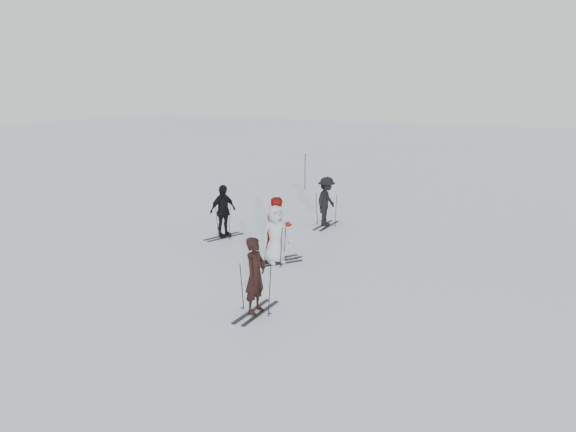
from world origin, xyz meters
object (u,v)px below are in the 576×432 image
(skier_uphill_left, at_px, (223,212))
(skier_uphill_far, at_px, (326,202))
(skier_red, at_px, (278,230))
(skier_near_dark, at_px, (255,276))
(skier_grey, at_px, (276,235))
(piste_marker, at_px, (305,172))

(skier_uphill_left, bearing_deg, skier_uphill_far, -21.43)
(skier_red, bearing_deg, skier_near_dark, -130.24)
(skier_near_dark, xyz_separation_m, skier_grey, (-1.49, 3.39, -0.03))
(skier_grey, height_order, skier_uphill_far, skier_uphill_far)
(skier_uphill_far, bearing_deg, piste_marker, 31.45)
(skier_near_dark, bearing_deg, skier_uphill_left, 39.57)
(skier_uphill_left, relative_size, skier_uphill_far, 0.99)
(skier_near_dark, distance_m, piste_marker, 15.76)
(skier_near_dark, xyz_separation_m, skier_uphill_left, (-4.57, 5.01, 0.01))
(skier_near_dark, bearing_deg, skier_red, 20.31)
(skier_near_dark, distance_m, skier_uphill_far, 8.49)
(skier_uphill_far, xyz_separation_m, piste_marker, (-4.20, 6.22, -0.02))
(skier_red, distance_m, skier_grey, 0.33)
(skier_near_dark, xyz_separation_m, skier_uphill_far, (-2.16, 8.20, 0.02))
(skier_grey, xyz_separation_m, piste_marker, (-4.88, 11.03, 0.03))
(skier_uphill_left, bearing_deg, piste_marker, 26.37)
(skier_near_dark, relative_size, skier_uphill_left, 0.99)
(skier_red, bearing_deg, skier_uphill_left, 92.89)
(skier_red, distance_m, skier_uphill_left, 3.27)
(skier_uphill_left, height_order, piste_marker, skier_uphill_left)
(skier_uphill_far, relative_size, piste_marker, 1.02)
(skier_grey, bearing_deg, skier_uphill_left, 95.69)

